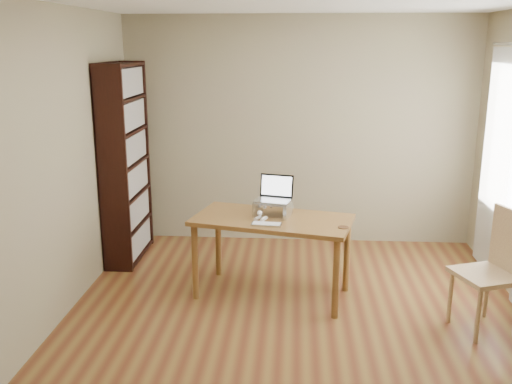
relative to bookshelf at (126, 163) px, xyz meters
name	(u,v)px	position (x,y,z in m)	size (l,w,h in m)	color
room	(304,176)	(1.86, -1.54, 0.25)	(4.04, 4.54, 2.64)	#5D2D18
bookshelf	(126,163)	(0.00, 0.00, 0.00)	(0.30, 0.90, 2.10)	black
desk	(272,228)	(1.60, -0.87, -0.40)	(1.54, 1.02, 0.75)	brown
laptop_stand	(273,207)	(1.60, -0.79, -0.22)	(0.32, 0.25, 0.13)	silver
laptop	(273,194)	(1.60, -0.74, -0.11)	(0.36, 0.33, 0.22)	silver
keyboard	(266,224)	(1.56, -1.09, -0.29)	(0.27, 0.14, 0.02)	silver
coaster	(343,227)	(2.22, -1.11, -0.30)	(0.09, 0.09, 0.01)	#512A1B
cat	(269,207)	(1.56, -0.76, -0.23)	(0.25, 0.48, 0.15)	#433B35
chair	(497,268)	(3.42, -1.43, -0.50)	(0.58, 0.57, 1.01)	tan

